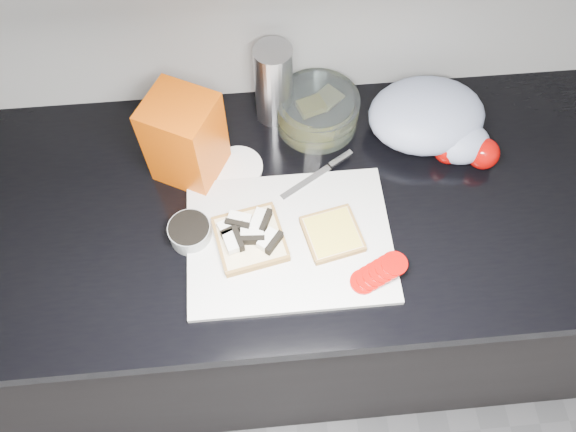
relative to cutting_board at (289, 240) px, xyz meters
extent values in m
cube|color=black|center=(0.10, 0.09, -0.48)|extent=(3.50, 0.60, 0.86)
cube|color=black|center=(0.10, 0.09, -0.03)|extent=(3.50, 0.64, 0.04)
cube|color=silver|center=(0.00, 0.00, 0.00)|extent=(0.40, 0.30, 0.01)
cube|color=beige|center=(-0.08, 0.00, 0.01)|extent=(0.15, 0.15, 0.02)
cube|color=white|center=(-0.11, 0.03, 0.03)|extent=(0.05, 0.04, 0.02)
cube|color=black|center=(-0.11, 0.03, 0.03)|extent=(0.05, 0.03, 0.02)
cube|color=white|center=(-0.09, 0.04, 0.03)|extent=(0.05, 0.04, 0.02)
cube|color=black|center=(-0.09, 0.04, 0.03)|extent=(0.05, 0.03, 0.02)
cube|color=white|center=(-0.06, 0.03, 0.03)|extent=(0.04, 0.05, 0.02)
cube|color=black|center=(-0.06, 0.03, 0.03)|extent=(0.03, 0.05, 0.02)
cube|color=white|center=(-0.11, -0.01, 0.04)|extent=(0.04, 0.05, 0.02)
cube|color=black|center=(-0.11, -0.01, 0.04)|extent=(0.02, 0.05, 0.02)
cube|color=white|center=(-0.07, 0.00, 0.03)|extent=(0.05, 0.03, 0.02)
cube|color=black|center=(-0.07, 0.00, 0.03)|extent=(0.05, 0.01, 0.02)
cube|color=white|center=(-0.04, -0.01, 0.03)|extent=(0.05, 0.05, 0.02)
cube|color=black|center=(-0.04, -0.01, 0.03)|extent=(0.04, 0.04, 0.02)
cube|color=beige|center=(0.08, 0.00, 0.01)|extent=(0.12, 0.12, 0.01)
cube|color=yellow|center=(0.08, 0.00, 0.02)|extent=(0.11, 0.11, 0.00)
cylinder|color=#AB0703|center=(0.13, -0.10, 0.01)|extent=(0.06, 0.06, 0.01)
cylinder|color=#AB0703|center=(0.14, -0.10, 0.01)|extent=(0.06, 0.06, 0.01)
cylinder|color=#AB0703|center=(0.15, -0.09, 0.02)|extent=(0.05, 0.05, 0.01)
cylinder|color=#AB0703|center=(0.17, -0.09, 0.02)|extent=(0.06, 0.06, 0.01)
cylinder|color=#AB0703|center=(0.18, -0.09, 0.02)|extent=(0.06, 0.06, 0.01)
cylinder|color=#AB0703|center=(0.19, -0.08, 0.03)|extent=(0.07, 0.07, 0.01)
cube|color=silver|center=(0.05, 0.13, 0.01)|extent=(0.11, 0.08, 0.00)
cube|color=silver|center=(0.13, 0.18, 0.01)|extent=(0.06, 0.04, 0.01)
cylinder|color=gray|center=(-0.19, 0.03, 0.01)|extent=(0.08, 0.08, 0.04)
cylinder|color=black|center=(-0.19, 0.03, 0.03)|extent=(0.08, 0.08, 0.01)
cylinder|color=white|center=(-0.09, 0.18, 0.00)|extent=(0.14, 0.14, 0.01)
cylinder|color=silver|center=(0.09, 0.29, 0.03)|extent=(0.18, 0.18, 0.08)
cube|color=yellow|center=(0.07, 0.29, 0.03)|extent=(0.07, 0.06, 0.04)
cube|color=#E1D186|center=(0.11, 0.31, 0.01)|extent=(0.08, 0.08, 0.01)
cube|color=#E14D03|center=(-0.19, 0.19, 0.09)|extent=(0.17, 0.16, 0.20)
cylinder|color=#ACACB0|center=(0.00, 0.33, 0.09)|extent=(0.08, 0.08, 0.19)
ellipsoid|color=#969EB9|center=(0.32, 0.25, 0.05)|extent=(0.26, 0.21, 0.11)
ellipsoid|color=#969EB9|center=(0.38, 0.18, 0.03)|extent=(0.13, 0.10, 0.08)
sphere|color=#AB0703|center=(0.35, 0.17, 0.03)|extent=(0.07, 0.07, 0.07)
sphere|color=#AB0703|center=(0.42, 0.15, 0.03)|extent=(0.07, 0.07, 0.07)
camera|label=1|loc=(-0.05, -0.50, 0.99)|focal=35.00mm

